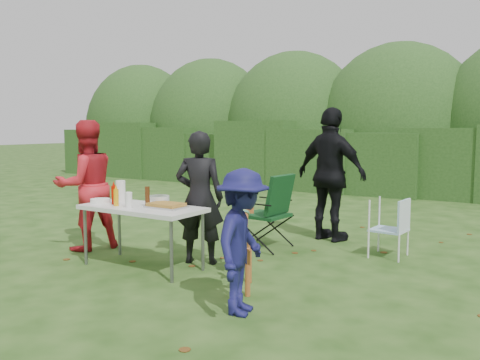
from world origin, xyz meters
The scene contains 20 objects.
ground centered at (0.00, 0.00, 0.00)m, with size 80.00×80.00×0.00m, color #1E4211.
hedge_row centered at (0.00, 8.00, 0.85)m, with size 22.00×1.40×1.70m, color #23471C.
shrub_backdrop centered at (0.00, 9.60, 1.60)m, with size 20.00×2.60×3.20m, color #3D6628.
folding_table centered at (-0.26, -0.23, 0.69)m, with size 1.50×0.70×0.74m.
person_cook centered at (0.19, 0.30, 0.82)m, with size 0.59×0.39×1.63m, color black.
person_red_jacket centered at (-1.54, 0.04, 0.88)m, with size 0.86×0.67×1.77m, color red.
person_black_puffy centered at (1.06, 2.35, 0.98)m, with size 1.15×0.48×1.96m, color black.
child centered at (1.54, -0.85, 0.66)m, with size 0.85×0.49×1.31m, color #15154D.
dog centered at (1.17, -0.28, 0.42)m, with size 0.88×0.35×0.84m, color #A05728, non-canonical shape.
camping_chair centered at (0.48, 1.42, 0.52)m, with size 0.65×0.65×1.05m, color #103B19, non-canonical shape.
lawn_chair centered at (2.07, 1.86, 0.39)m, with size 0.46×0.46×0.77m, color #4995C8, non-canonical shape.
food_tray centered at (0.05, -0.15, 0.75)m, with size 0.45×0.30×0.02m, color #B7B7BA.
focaccia_bread centered at (0.05, -0.15, 0.78)m, with size 0.40×0.26×0.04m, color #AA782B.
mustard_bottle centered at (-0.53, -0.38, 0.84)m, with size 0.06×0.06×0.20m, color #E2A20F.
ketchup_bottle centered at (-0.66, -0.29, 0.85)m, with size 0.06×0.06×0.22m, color #B20F00.
beer_bottle centered at (-0.17, -0.22, 0.86)m, with size 0.06×0.06×0.24m, color #47230F.
paper_towel_roll centered at (-0.79, -0.05, 0.87)m, with size 0.12×0.12×0.26m, color white.
cup_stack centered at (-0.32, -0.38, 0.83)m, with size 0.08×0.08×0.18m, color white.
pasta_bowl centered at (-0.22, 0.02, 0.79)m, with size 0.26×0.26×0.10m, color silver.
plate_stack centered at (-0.89, -0.30, 0.77)m, with size 0.24×0.24×0.05m, color white.
Camera 1 is at (3.92, -4.60, 1.68)m, focal length 38.00 mm.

